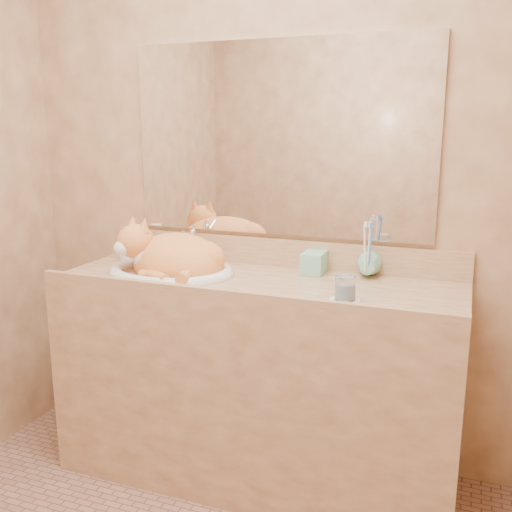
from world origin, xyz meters
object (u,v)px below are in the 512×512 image
at_px(cat, 171,255).
at_px(toothbrush_cup, 367,269).
at_px(vanity_counter, 256,380).
at_px(soap_dispenser, 310,253).
at_px(water_glass, 345,288).
at_px(sink_basin, 170,254).

xyz_separation_m(cat, toothbrush_cup, (0.78, 0.16, -0.03)).
distance_m(vanity_counter, cat, 0.62).
distance_m(soap_dispenser, water_glass, 0.36).
bearing_deg(sink_basin, toothbrush_cup, 2.18).
xyz_separation_m(cat, soap_dispenser, (0.56, 0.13, 0.03)).
bearing_deg(sink_basin, soap_dispenser, 4.60).
bearing_deg(soap_dispenser, water_glass, -55.05).
height_order(soap_dispenser, water_glass, soap_dispenser).
xyz_separation_m(vanity_counter, sink_basin, (-0.37, -0.02, 0.51)).
bearing_deg(vanity_counter, cat, -179.24).
bearing_deg(toothbrush_cup, soap_dispenser, -173.40).
bearing_deg(vanity_counter, water_glass, -22.47).
bearing_deg(water_glass, vanity_counter, 157.53).
bearing_deg(toothbrush_cup, water_glass, -93.23).
bearing_deg(soap_dispenser, toothbrush_cup, 6.30).
distance_m(sink_basin, toothbrush_cup, 0.80).
distance_m(sink_basin, soap_dispenser, 0.57).
distance_m(vanity_counter, sink_basin, 0.63).
bearing_deg(vanity_counter, toothbrush_cup, 20.88).
relative_size(vanity_counter, toothbrush_cup, 16.06).
relative_size(toothbrush_cup, water_glass, 1.18).
height_order(sink_basin, toothbrush_cup, sink_basin).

